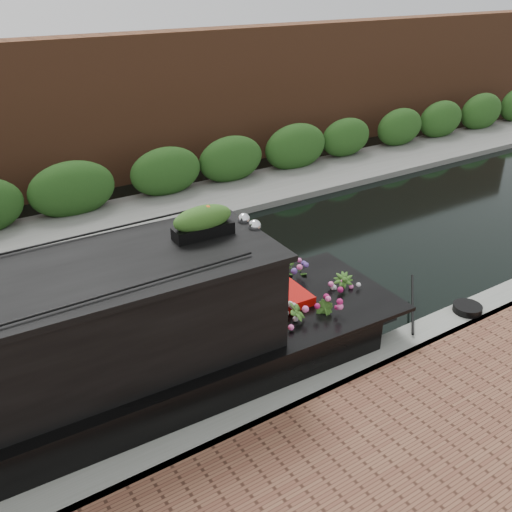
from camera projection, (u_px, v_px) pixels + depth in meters
ground at (169, 308)px, 10.37m from camera, size 80.00×80.00×0.00m
near_bank_coping at (272, 413)px, 7.91m from camera, size 40.00×0.60×0.50m
far_bank_path at (93, 229)px, 13.51m from camera, size 40.00×2.40×0.34m
far_hedge at (81, 217)px, 14.19m from camera, size 40.00×1.10×2.80m
far_brick_wall at (57, 192)px, 15.76m from camera, size 40.00×1.00×8.00m
rope_fender at (359, 301)px, 10.22m from camera, size 0.37×0.38×0.37m
coiled_mooring_rope at (467, 308)px, 9.78m from camera, size 0.49×0.49×0.12m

